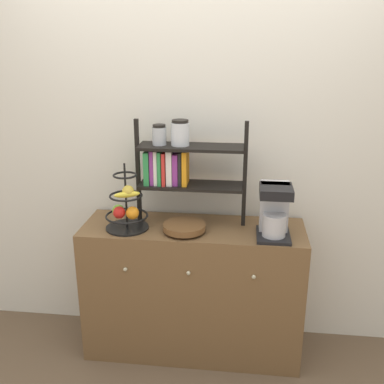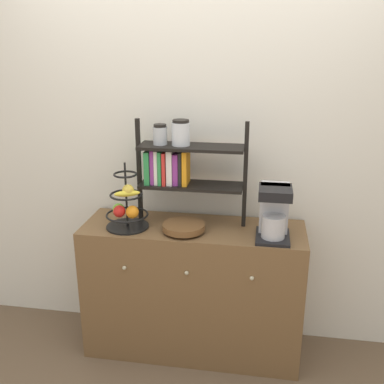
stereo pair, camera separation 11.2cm
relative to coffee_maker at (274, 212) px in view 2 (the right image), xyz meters
name	(u,v)px [view 2 (the right image)]	position (x,y,z in m)	size (l,w,h in m)	color
ground_plane	(187,369)	(-0.47, -0.16, -1.01)	(12.00, 12.00, 0.00)	brown
wall_back	(200,145)	(-0.47, 0.33, 0.29)	(7.00, 0.05, 2.60)	silver
sideboard	(193,289)	(-0.47, 0.06, -0.58)	(1.34, 0.46, 0.86)	brown
coffee_maker	(274,212)	(0.00, 0.00, 0.00)	(0.19, 0.24, 0.31)	black
fruit_stand	(126,207)	(-0.86, -0.02, -0.02)	(0.26, 0.26, 0.40)	black
wooden_bowl	(184,227)	(-0.51, -0.02, -0.12)	(0.25, 0.25, 0.05)	brown
shelf_hutch	(177,161)	(-0.58, 0.13, 0.23)	(0.66, 0.20, 0.63)	black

